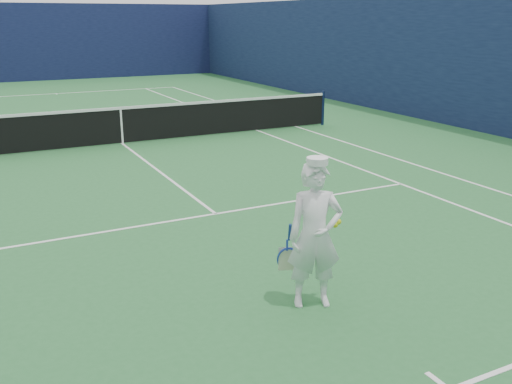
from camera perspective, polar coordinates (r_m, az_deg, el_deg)
ground at (r=15.82m, az=-13.17°, el=4.68°), size 80.00×80.00×0.00m
court_markings at (r=15.82m, az=-13.18°, el=4.70°), size 11.03×23.83×0.01m
windscreen_fence at (r=15.53m, az=-13.68°, el=11.90°), size 20.12×36.12×4.00m
tennis_net at (r=15.72m, az=-13.31°, el=6.66°), size 12.88×0.09×1.07m
tennis_player at (r=6.60m, az=5.90°, el=-4.32°), size 0.74×0.68×1.79m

